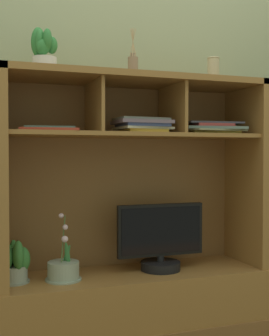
# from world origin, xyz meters

# --- Properties ---
(back_wall) EXTENTS (6.00, 0.02, 2.80)m
(back_wall) POSITION_xyz_m (0.00, 0.24, 1.40)
(back_wall) COLOR gray
(back_wall) RESTS_ON ground
(media_console) EXTENTS (1.35, 0.45, 1.48)m
(media_console) POSITION_xyz_m (0.00, 0.01, 0.46)
(media_console) COLOR olive
(media_console) RESTS_ON ground
(tv_monitor) EXTENTS (0.45, 0.20, 0.33)m
(tv_monitor) POSITION_xyz_m (0.13, -0.02, 0.66)
(tv_monitor) COLOR black
(tv_monitor) RESTS_ON media_console
(potted_orchid) EXTENTS (0.17, 0.17, 0.31)m
(potted_orchid) POSITION_xyz_m (-0.36, -0.04, 0.56)
(potted_orchid) COLOR #93A290
(potted_orchid) RESTS_ON media_console
(potted_fern) EXTENTS (0.15, 0.15, 0.20)m
(potted_fern) POSITION_xyz_m (-0.58, -0.01, 0.60)
(potted_fern) COLOR #929F90
(potted_fern) RESTS_ON media_console
(magazine_stack_left) EXTENTS (0.27, 0.23, 0.07)m
(magazine_stack_left) POSITION_xyz_m (0.03, -0.04, 1.24)
(magazine_stack_left) COLOR gold
(magazine_stack_left) RESTS_ON media_console
(magazine_stack_centre) EXTENTS (0.28, 0.26, 0.02)m
(magazine_stack_centre) POSITION_xyz_m (-0.43, -0.05, 1.21)
(magazine_stack_centre) COLOR #9E3221
(magazine_stack_centre) RESTS_ON media_console
(magazine_stack_right) EXTENTS (0.34, 0.26, 0.06)m
(magazine_stack_right) POSITION_xyz_m (0.41, -0.02, 1.23)
(magazine_stack_right) COLOR gold
(magazine_stack_right) RESTS_ON media_console
(diffuser_bottle) EXTENTS (0.05, 0.05, 0.24)m
(diffuser_bottle) POSITION_xyz_m (-0.00, 0.02, 1.54)
(diffuser_bottle) COLOR #856B51
(diffuser_bottle) RESTS_ON media_console
(potted_succulent) EXTENTS (0.13, 0.13, 0.21)m
(potted_succulent) POSITION_xyz_m (-0.44, 0.01, 1.58)
(potted_succulent) COLOR silver
(potted_succulent) RESTS_ON media_console
(ceramic_vase) EXTENTS (0.06, 0.06, 0.13)m
(ceramic_vase) POSITION_xyz_m (0.44, 0.00, 1.54)
(ceramic_vase) COLOR tan
(ceramic_vase) RESTS_ON media_console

